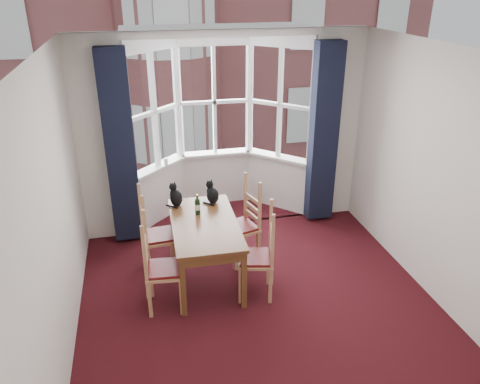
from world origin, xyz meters
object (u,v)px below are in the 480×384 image
object	(u,v)px
chair_left_far	(152,238)
wine_bottle	(198,206)
dining_table	(205,229)
candle_tall	(166,162)
chair_left_near	(156,271)
cat_left	(176,197)
cat_right	(212,194)
chair_right_far	(246,226)
chair_right_near	(263,259)

from	to	relation	value
chair_left_far	wine_bottle	xyz separation A→B (m)	(0.57, -0.06, 0.41)
dining_table	wine_bottle	size ratio (longest dim) A/B	5.56
wine_bottle	candle_tall	xyz separation A→B (m)	(-0.26, 1.47, 0.04)
dining_table	wine_bottle	bearing A→B (deg)	101.09
chair_left_near	cat_left	xyz separation A→B (m)	(0.34, 0.98, 0.41)
cat_left	cat_right	distance (m)	0.46
cat_left	candle_tall	xyz separation A→B (m)	(-0.03, 1.15, 0.04)
dining_table	candle_tall	world-z (taller)	candle_tall
cat_right	wine_bottle	xyz separation A→B (m)	(-0.23, -0.29, 0.00)
candle_tall	chair_left_near	bearing A→B (deg)	-98.28
chair_right_far	dining_table	bearing A→B (deg)	-151.22
chair_right_far	cat_left	xyz separation A→B (m)	(-0.86, 0.22, 0.41)
chair_left_near	cat_left	world-z (taller)	cat_left
chair_left_far	chair_right_far	size ratio (longest dim) A/B	1.00
chair_left_near	chair_left_far	distance (m)	0.73
chair_right_far	wine_bottle	size ratio (longest dim) A/B	3.52
candle_tall	chair_right_near	bearing A→B (deg)	-67.44
chair_right_near	chair_right_far	world-z (taller)	same
cat_right	cat_left	bearing A→B (deg)	177.05
dining_table	chair_left_far	size ratio (longest dim) A/B	1.58
dining_table	chair_right_far	size ratio (longest dim) A/B	1.58
chair_right_near	cat_right	distance (m)	1.15
chair_left_near	chair_right_far	xyz separation A→B (m)	(1.20, 0.77, 0.00)
cat_right	wine_bottle	bearing A→B (deg)	-128.85
chair_left_far	wine_bottle	bearing A→B (deg)	-5.93
wine_bottle	chair_left_far	bearing A→B (deg)	174.07
cat_left	chair_right_far	bearing A→B (deg)	-14.24
cat_left	cat_right	xyz separation A→B (m)	(0.46, -0.02, -0.00)
dining_table	chair_left_far	world-z (taller)	chair_left_far
chair_left_far	cat_right	size ratio (longest dim) A/B	3.08
chair_right_far	candle_tall	xyz separation A→B (m)	(-0.89, 1.37, 0.45)
chair_right_far	chair_right_near	bearing A→B (deg)	-89.40
chair_right_far	candle_tall	size ratio (longest dim) A/B	8.54
chair_left_far	chair_right_far	world-z (taller)	same
chair_left_far	cat_right	world-z (taller)	cat_right
chair_right_near	cat_right	bearing A→B (deg)	112.47
chair_left_far	candle_tall	bearing A→B (deg)	77.44
dining_table	chair_right_near	xyz separation A→B (m)	(0.60, -0.47, -0.20)
cat_left	wine_bottle	world-z (taller)	cat_left
chair_left_far	cat_left	xyz separation A→B (m)	(0.34, 0.25, 0.41)
chair_right_near	chair_right_far	size ratio (longest dim) A/B	1.00
candle_tall	cat_left	bearing A→B (deg)	-88.56
chair_right_near	candle_tall	size ratio (longest dim) A/B	8.54
chair_right_far	chair_left_near	bearing A→B (deg)	-147.56
candle_tall	cat_right	bearing A→B (deg)	-67.37
chair_right_far	cat_left	distance (m)	0.98
cat_right	wine_bottle	size ratio (longest dim) A/B	1.14
chair_right_near	candle_tall	distance (m)	2.39
chair_left_far	chair_right_far	xyz separation A→B (m)	(1.21, 0.03, 0.00)
chair_left_far	cat_left	distance (m)	0.59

